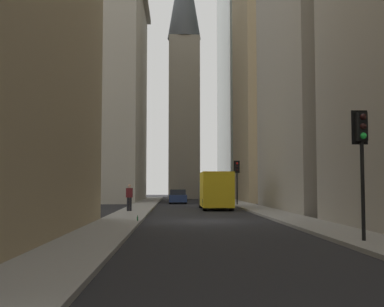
% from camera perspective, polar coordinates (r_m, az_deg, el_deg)
% --- Properties ---
extents(ground_plane, '(135.00, 135.00, 0.00)m').
position_cam_1_polar(ground_plane, '(25.01, 2.00, -8.04)').
color(ground_plane, black).
extents(sidewalk_right, '(90.00, 2.20, 0.14)m').
position_cam_1_polar(sidewalk_right, '(25.09, -8.41, -7.83)').
color(sidewalk_right, gray).
rests_on(sidewalk_right, ground_plane).
extents(sidewalk_left, '(90.00, 2.20, 0.14)m').
position_cam_1_polar(sidewalk_left, '(25.72, 12.14, -7.68)').
color(sidewalk_left, gray).
rests_on(sidewalk_left, ground_plane).
extents(building_left_far, '(12.69, 10.50, 32.78)m').
position_cam_1_polar(building_left_far, '(57.12, 10.67, 11.05)').
color(building_left_far, '#9E8966').
rests_on(building_left_far, ground_plane).
extents(building_left_midfar, '(15.12, 10.50, 25.64)m').
position_cam_1_polar(building_left_midfar, '(38.55, 17.16, 12.94)').
color(building_left_midfar, gray).
rests_on(building_left_midfar, ground_plane).
extents(building_right_far, '(18.95, 10.50, 27.07)m').
position_cam_1_polar(building_right_far, '(58.49, -10.84, 7.84)').
color(building_right_far, '#A8A091').
rests_on(building_right_far, ground_plane).
extents(church_spire, '(4.63, 4.63, 36.20)m').
position_cam_1_polar(church_spire, '(68.15, -0.94, 10.75)').
color(church_spire, '#A8A091').
rests_on(church_spire, ground_plane).
extents(delivery_truck, '(6.46, 2.25, 2.84)m').
position_cam_1_polar(delivery_truck, '(37.45, 2.77, -4.37)').
color(delivery_truck, yellow).
rests_on(delivery_truck, ground_plane).
extents(sedan_navy, '(4.30, 1.78, 1.42)m').
position_cam_1_polar(sedan_navy, '(49.49, -1.68, -5.14)').
color(sedan_navy, navy).
rests_on(sedan_navy, ground_plane).
extents(traffic_light_foreground, '(0.43, 0.52, 4.13)m').
position_cam_1_polar(traffic_light_foreground, '(16.15, 19.45, 1.08)').
color(traffic_light_foreground, black).
rests_on(traffic_light_foreground, sidewalk_left).
extents(traffic_light_midblock, '(0.43, 0.52, 3.92)m').
position_cam_1_polar(traffic_light_midblock, '(43.53, 5.35, -2.22)').
color(traffic_light_midblock, black).
rests_on(traffic_light_midblock, sidewalk_left).
extents(pedestrian, '(0.26, 0.44, 1.79)m').
position_cam_1_polar(pedestrian, '(32.58, -7.43, -5.04)').
color(pedestrian, black).
rests_on(pedestrian, sidewalk_right).
extents(discarded_bottle, '(0.07, 0.07, 0.27)m').
position_cam_1_polar(discarded_bottle, '(23.78, -6.47, -7.64)').
color(discarded_bottle, '#236033').
rests_on(discarded_bottle, sidewalk_right).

